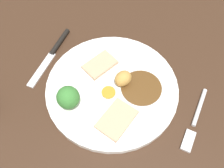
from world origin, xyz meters
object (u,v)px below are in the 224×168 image
(meat_slice_under, at_px, (117,119))
(broccoli_floret, at_px, (68,98))
(carrot_coin_front, at_px, (109,92))
(knife, at_px, (53,51))
(meat_slice_main, at_px, (100,65))
(dinner_plate, at_px, (112,88))
(roast_potato_left, at_px, (123,78))
(fork, at_px, (195,120))

(meat_slice_under, xyz_separation_m, broccoli_floret, (0.10, 0.01, 0.03))
(carrot_coin_front, height_order, knife, carrot_coin_front)
(meat_slice_under, relative_size, carrot_coin_front, 2.63)
(meat_slice_main, distance_m, broccoli_floret, 0.12)
(dinner_plate, relative_size, roast_potato_left, 7.44)
(broccoli_floret, bearing_deg, roast_potato_left, -127.52)
(meat_slice_main, distance_m, meat_slice_under, 0.14)
(meat_slice_main, relative_size, meat_slice_under, 0.92)
(dinner_plate, distance_m, fork, 0.19)
(meat_slice_under, bearing_deg, dinner_plate, -57.37)
(meat_slice_under, xyz_separation_m, carrot_coin_front, (0.04, -0.05, -0.00))
(fork, bearing_deg, meat_slice_main, -97.86)
(meat_slice_under, distance_m, knife, 0.24)
(dinner_plate, bearing_deg, knife, -10.50)
(meat_slice_under, distance_m, fork, 0.16)
(carrot_coin_front, xyz_separation_m, fork, (-0.19, -0.02, -0.01))
(meat_slice_main, xyz_separation_m, roast_potato_left, (-0.07, 0.02, 0.01))
(meat_slice_main, relative_size, carrot_coin_front, 2.42)
(meat_slice_under, height_order, knife, meat_slice_under)
(fork, relative_size, knife, 0.82)
(fork, bearing_deg, roast_potato_left, -94.42)
(meat_slice_main, bearing_deg, carrot_coin_front, 131.42)
(meat_slice_under, distance_m, broccoli_floret, 0.11)
(roast_potato_left, height_order, fork, roast_potato_left)
(carrot_coin_front, relative_size, knife, 0.16)
(meat_slice_under, xyz_separation_m, fork, (-0.15, -0.08, -0.01))
(fork, bearing_deg, knife, -94.31)
(broccoli_floret, height_order, knife, broccoli_floret)
(broccoli_floret, bearing_deg, meat_slice_under, -173.44)
(meat_slice_main, relative_size, fork, 0.48)
(roast_potato_left, bearing_deg, knife, -4.02)
(carrot_coin_front, bearing_deg, roast_potato_left, -114.71)
(meat_slice_main, distance_m, carrot_coin_front, 0.08)
(fork, distance_m, knife, 0.37)
(meat_slice_under, height_order, broccoli_floret, broccoli_floret)
(meat_slice_under, bearing_deg, carrot_coin_front, -49.18)
(meat_slice_main, relative_size, knife, 0.40)
(roast_potato_left, bearing_deg, broccoli_floret, 52.48)
(roast_potato_left, bearing_deg, carrot_coin_front, 65.29)
(dinner_plate, xyz_separation_m, knife, (0.18, -0.03, -0.00))
(fork, bearing_deg, carrot_coin_front, -82.76)
(dinner_plate, distance_m, meat_slice_main, 0.06)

